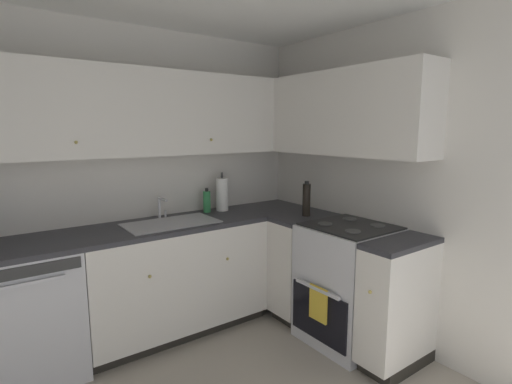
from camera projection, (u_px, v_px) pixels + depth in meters
name	position (u px, v px, depth m)	size (l,w,h in m)	color
wall_back	(102.00, 184.00, 3.06)	(3.63, 0.05, 2.46)	silver
wall_right	(427.00, 190.00, 2.76)	(0.05, 3.39, 2.46)	silver
dishwasher	(30.00, 314.00, 2.58)	(0.60, 0.63, 0.88)	silver
lower_cabinets_back	(174.00, 278.00, 3.18)	(1.45, 0.62, 0.88)	silver
countertop_back	(172.00, 224.00, 3.10)	(2.66, 0.60, 0.04)	#2D2D33
lower_cabinets_right	(342.00, 284.00, 3.07)	(0.62, 1.21, 0.88)	silver
countertop_right	(344.00, 228.00, 3.00)	(0.60, 1.21, 0.03)	#2D2D33
oven_range	(349.00, 283.00, 3.04)	(0.68, 0.62, 1.07)	silver
upper_cabinets_back	(141.00, 113.00, 2.98)	(2.34, 0.34, 0.65)	silver
upper_cabinets_right	(331.00, 114.00, 3.18)	(0.32, 1.76, 0.65)	silver
sink	(171.00, 228.00, 3.07)	(0.71, 0.40, 0.10)	#B7B7BC
faucet	(161.00, 206.00, 3.21)	(0.07, 0.16, 0.18)	silver
soap_bottle	(207.00, 201.00, 3.47)	(0.07, 0.07, 0.22)	#338C4C
paper_towel_roll	(222.00, 194.00, 3.53)	(0.11, 0.11, 0.36)	white
oil_bottle	(306.00, 200.00, 3.31)	(0.07, 0.07, 0.30)	black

